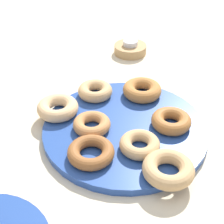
{
  "coord_description": "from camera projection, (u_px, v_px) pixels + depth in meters",
  "views": [
    {
      "loc": [
        -0.54,
        -0.17,
        0.48
      ],
      "look_at": [
        0.0,
        0.03,
        0.05
      ],
      "focal_mm": 53.88,
      "sensor_mm": 36.0,
      "label": 1
    }
  ],
  "objects": [
    {
      "name": "ground_plane",
      "position": [
        125.0,
        132.0,
        0.74
      ],
      "size": [
        2.4,
        2.4,
        0.0
      ],
      "primitive_type": "plane",
      "color": "beige"
    },
    {
      "name": "donut_plate",
      "position": [
        125.0,
        129.0,
        0.73
      ],
      "size": [
        0.36,
        0.36,
        0.02
      ],
      "primitive_type": "cylinder",
      "color": "#284C9E",
      "rests_on": "ground_plane"
    },
    {
      "name": "donut_0",
      "position": [
        171.0,
        121.0,
        0.72
      ],
      "size": [
        0.1,
        0.1,
        0.03
      ],
      "primitive_type": "torus",
      "rotation": [
        0.0,
        0.0,
        6.12
      ],
      "color": "#AD6B33",
      "rests_on": "donut_plate"
    },
    {
      "name": "donut_1",
      "position": [
        142.0,
        90.0,
        0.81
      ],
      "size": [
        0.13,
        0.13,
        0.03
      ],
      "primitive_type": "torus",
      "rotation": [
        0.0,
        0.0,
        4.13
      ],
      "color": "#BC7A3D",
      "rests_on": "donut_plate"
    },
    {
      "name": "donut_2",
      "position": [
        58.0,
        108.0,
        0.76
      ],
      "size": [
        0.11,
        0.11,
        0.03
      ],
      "primitive_type": "torus",
      "rotation": [
        0.0,
        0.0,
        1.42
      ],
      "color": "#EABC84",
      "rests_on": "donut_plate"
    },
    {
      "name": "donut_3",
      "position": [
        140.0,
        144.0,
        0.66
      ],
      "size": [
        0.11,
        0.11,
        0.02
      ],
      "primitive_type": "torus",
      "rotation": [
        0.0,
        0.0,
        5.56
      ],
      "color": "tan",
      "rests_on": "donut_plate"
    },
    {
      "name": "donut_4",
      "position": [
        92.0,
        124.0,
        0.71
      ],
      "size": [
        0.1,
        0.1,
        0.02
      ],
      "primitive_type": "torus",
      "rotation": [
        0.0,
        0.0,
        1.24
      ],
      "color": "#C6844C",
      "rests_on": "donut_plate"
    },
    {
      "name": "donut_5",
      "position": [
        91.0,
        152.0,
        0.64
      ],
      "size": [
        0.11,
        0.11,
        0.02
      ],
      "primitive_type": "torus",
      "rotation": [
        0.0,
        0.0,
        1.82
      ],
      "color": "#995B2D",
      "rests_on": "donut_plate"
    },
    {
      "name": "donut_6",
      "position": [
        95.0,
        91.0,
        0.81
      ],
      "size": [
        0.12,
        0.12,
        0.03
      ],
      "primitive_type": "torus",
      "rotation": [
        0.0,
        0.0,
        4.06
      ],
      "color": "tan",
      "rests_on": "donut_plate"
    },
    {
      "name": "donut_7",
      "position": [
        168.0,
        169.0,
        0.61
      ],
      "size": [
        0.13,
        0.13,
        0.03
      ],
      "primitive_type": "torus",
      "rotation": [
        0.0,
        0.0,
        1.14
      ],
      "color": "tan",
      "rests_on": "donut_plate"
    },
    {
      "name": "candle_holder",
      "position": [
        130.0,
        49.0,
        1.03
      ],
      "size": [
        0.1,
        0.1,
        0.03
      ],
      "primitive_type": "cylinder",
      "color": "tan",
      "rests_on": "ground_plane"
    },
    {
      "name": "tealight",
      "position": [
        130.0,
        43.0,
        1.02
      ],
      "size": [
        0.04,
        0.04,
        0.01
      ],
      "primitive_type": "cylinder",
      "color": "silver",
      "rests_on": "candle_holder"
    }
  ]
}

